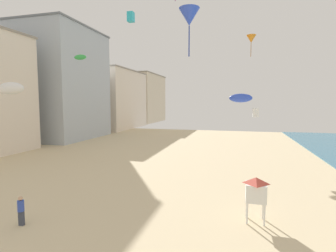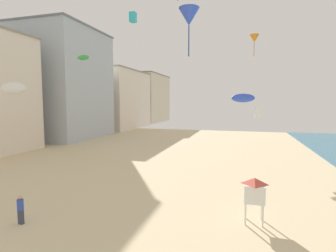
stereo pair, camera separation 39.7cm
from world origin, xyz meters
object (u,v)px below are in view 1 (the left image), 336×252
(kite_cyan_box_2, at_px, (131,17))
(kite_white_box, at_px, (256,112))
(kite_white_parafoil, at_px, (11,88))
(lifeguard_stand, at_px, (256,190))
(kite_flyer, at_px, (21,209))
(kite_blue_parafoil, at_px, (241,98))
(kite_green_parafoil, at_px, (80,57))
(kite_blue_delta, at_px, (189,17))
(kite_orange_delta, at_px, (251,39))

(kite_cyan_box_2, relative_size, kite_white_box, 1.15)
(kite_white_parafoil, bearing_deg, lifeguard_stand, -9.48)
(kite_flyer, relative_size, kite_blue_parafoil, 0.62)
(kite_cyan_box_2, bearing_deg, kite_flyer, -86.50)
(kite_green_parafoil, bearing_deg, kite_white_parafoil, -80.95)
(lifeguard_stand, distance_m, kite_white_parafoil, 21.21)
(kite_green_parafoil, bearing_deg, kite_cyan_box_2, -17.42)
(kite_green_parafoil, xyz_separation_m, kite_white_parafoil, (2.21, -13.85, -5.00))
(kite_green_parafoil, distance_m, kite_white_box, 24.30)
(kite_white_box, distance_m, kite_blue_delta, 14.61)
(kite_cyan_box_2, bearing_deg, lifeguard_stand, -46.94)
(kite_white_box, relative_size, kite_orange_delta, 0.33)
(kite_white_parafoil, relative_size, kite_blue_delta, 0.82)
(kite_cyan_box_2, relative_size, kite_orange_delta, 0.38)
(kite_white_parafoil, distance_m, kite_blue_delta, 16.24)
(kite_white_parafoil, height_order, kite_cyan_box_2, kite_cyan_box_2)
(kite_cyan_box_2, bearing_deg, kite_white_parafoil, -120.44)
(kite_white_parafoil, relative_size, kite_blue_parafoil, 1.02)
(kite_flyer, xyz_separation_m, kite_green_parafoil, (-9.85, 21.01, 12.01))
(lifeguard_stand, relative_size, kite_blue_delta, 0.77)
(kite_blue_delta, bearing_deg, kite_white_parafoil, -179.46)
(kite_blue_parafoil, distance_m, kite_blue_delta, 15.14)
(kite_flyer, distance_m, kite_blue_delta, 15.91)
(lifeguard_stand, height_order, kite_green_parafoil, kite_green_parafoil)
(lifeguard_stand, height_order, kite_orange_delta, kite_orange_delta)
(kite_flyer, xyz_separation_m, lifeguard_stand, (12.39, 3.81, 0.92))
(kite_flyer, relative_size, lifeguard_stand, 0.64)
(kite_green_parafoil, xyz_separation_m, kite_blue_delta, (17.74, -13.71, -0.28))
(kite_cyan_box_2, distance_m, kite_orange_delta, 17.35)
(kite_orange_delta, relative_size, kite_blue_delta, 0.91)
(kite_orange_delta, bearing_deg, kite_white_parafoil, -134.12)
(kite_green_parafoil, height_order, kite_blue_parafoil, kite_green_parafoil)
(lifeguard_stand, xyz_separation_m, kite_white_box, (0.84, 15.13, 3.77))
(kite_white_box, relative_size, kite_blue_delta, 0.30)
(kite_white_box, bearing_deg, kite_blue_delta, -114.65)
(kite_green_parafoil, relative_size, kite_white_box, 1.89)
(kite_orange_delta, bearing_deg, lifeguard_stand, -91.26)
(lifeguard_stand, bearing_deg, kite_orange_delta, 77.17)
(kite_white_box, height_order, kite_orange_delta, kite_orange_delta)
(kite_flyer, bearing_deg, kite_cyan_box_2, 92.29)
(kite_orange_delta, bearing_deg, kite_flyer, -114.50)
(kite_flyer, bearing_deg, kite_white_parafoil, 135.68)
(kite_white_parafoil, bearing_deg, kite_orange_delta, 45.88)
(lifeguard_stand, bearing_deg, kite_blue_delta, 130.63)
(kite_flyer, xyz_separation_m, kite_white_parafoil, (-7.64, 7.16, 7.02))
(kite_orange_delta, bearing_deg, kite_white_box, -88.21)
(kite_cyan_box_2, xyz_separation_m, kite_white_box, (14.35, 0.67, -11.13))
(kite_flyer, bearing_deg, kite_white_box, 53.86)
(kite_green_parafoil, relative_size, kite_blue_parafoil, 0.70)
(kite_white_box, bearing_deg, kite_orange_delta, 91.79)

